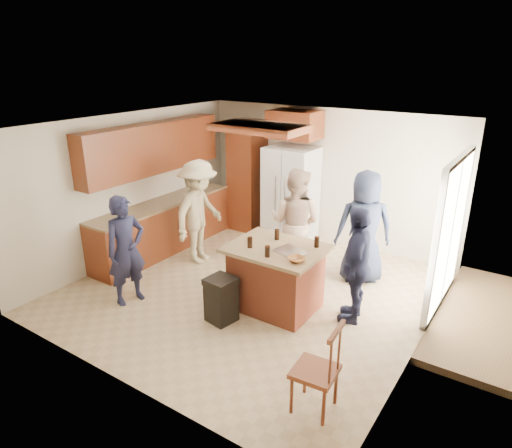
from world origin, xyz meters
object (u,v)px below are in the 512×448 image
Objects in this scene: person_behind_left at (295,223)px; trash_bin at (221,299)px; person_counter at (199,212)px; spindle_chair at (317,372)px; person_front_left at (126,250)px; kitchen_island at (276,277)px; person_behind_right at (364,227)px; refrigerator at (291,195)px; person_side_right at (357,265)px.

trash_bin is at bearing 80.61° from person_behind_left.
person_counter is 3.92m from spindle_chair.
person_front_left reaches higher than kitchen_island.
trash_bin is (-1.11, -2.17, -0.57)m from person_behind_right.
spindle_chair is at bearing -84.04° from person_front_left.
person_front_left is 0.89× the size of refrigerator.
refrigerator is (0.80, 1.71, 0.01)m from person_counter.
refrigerator is 3.16m from trash_bin.
person_side_right reaches higher than person_front_left.
refrigerator reaches higher than person_behind_left.
refrigerator is 1.81× the size of spindle_chair.
person_side_right is 1.13m from kitchen_island.
kitchen_island is (0.32, -1.10, -0.41)m from person_behind_left.
person_counter is (-1.59, -0.48, 0.01)m from person_behind_left.
kitchen_island is 0.83m from trash_bin.
refrigerator is (-1.78, 0.86, 0.01)m from person_behind_right.
spindle_chair is at bearing 117.37° from person_behind_left.
trash_bin is at bearing -63.61° from person_front_left.
person_behind_left is at bearing -78.54° from person_counter.
person_behind_left reaches higher than person_front_left.
person_behind_right is at bearing -31.48° from person_front_left.
person_counter is 0.99× the size of refrigerator.
person_counter is at bearing -12.37° from person_behind_right.
person_side_right is 1.85m from trash_bin.
person_side_right is at bearing 100.73° from spindle_chair.
person_front_left is 1.24× the size of kitchen_island.
person_behind_left is at bearing -57.45° from refrigerator.
person_behind_left is 1.21m from kitchen_island.
refrigerator is at bearing 1.40° from person_front_left.
person_behind_right is 1.20m from person_side_right.
trash_bin is at bearing -137.14° from person_counter.
person_front_left is at bearing 176.07° from person_counter.
person_side_right is 0.90× the size of person_counter.
person_behind_right is at bearing 103.26° from spindle_chair.
person_behind_right is 1.79× the size of spindle_chair.
person_counter reaches higher than person_front_left.
person_behind_right reaches higher than person_front_left.
person_behind_left is at bearing -10.16° from person_behind_right.
spindle_chair is (1.69, -2.58, -0.43)m from person_behind_left.
spindle_chair is (0.34, -1.81, -0.35)m from person_side_right.
person_behind_left reaches higher than kitchen_island.
person_front_left is 3.42m from refrigerator.
refrigerator reaches higher than person_behind_right.
kitchen_island is at bearing -64.68° from refrigerator.
person_front_left is at bearing -167.83° from trash_bin.
spindle_chair is (1.38, -1.48, -0.02)m from kitchen_island.
person_front_left is 1.60× the size of spindle_chair.
person_counter reaches higher than spindle_chair.
person_behind_left is at bearing -22.00° from person_front_left.
refrigerator is at bearing 123.06° from spindle_chair.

